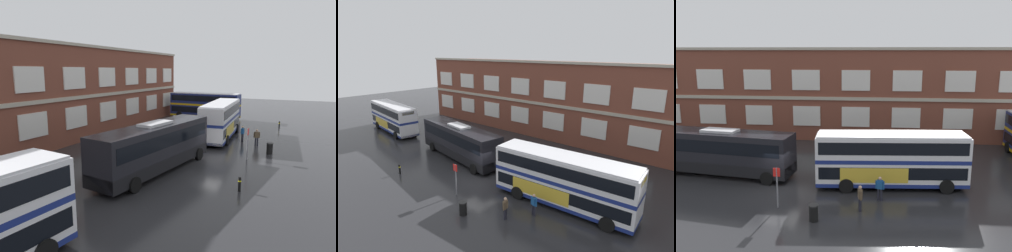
% 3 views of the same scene
% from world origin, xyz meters
% --- Properties ---
extents(ground_plane, '(120.00, 120.00, 0.00)m').
position_xyz_m(ground_plane, '(0.00, 2.00, 0.00)').
color(ground_plane, '#232326').
extents(brick_terminal_building, '(49.37, 8.19, 10.30)m').
position_xyz_m(brick_terminal_building, '(-0.85, 17.98, 5.01)').
color(brick_terminal_building, brown).
rests_on(brick_terminal_building, ground).
extents(double_decker_near, '(11.22, 3.85, 4.07)m').
position_xyz_m(double_decker_near, '(-21.01, 2.76, 2.15)').
color(double_decker_near, silver).
rests_on(double_decker_near, ground).
extents(double_decker_middle, '(11.17, 3.50, 4.07)m').
position_xyz_m(double_decker_middle, '(8.16, 1.08, 2.15)').
color(double_decker_middle, silver).
rests_on(double_decker_middle, ground).
extents(touring_coach, '(12.24, 4.25, 3.80)m').
position_xyz_m(touring_coach, '(-5.47, 2.30, 1.91)').
color(touring_coach, black).
rests_on(touring_coach, ground).
extents(waiting_passenger, '(0.64, 0.34, 1.70)m').
position_xyz_m(waiting_passenger, '(7.36, -1.55, 0.93)').
color(waiting_passenger, black).
rests_on(waiting_passenger, ground).
extents(second_passenger, '(0.33, 0.64, 1.70)m').
position_xyz_m(second_passenger, '(6.12, -3.24, 0.93)').
color(second_passenger, black).
rests_on(second_passenger, ground).
extents(bus_stand_flag, '(0.44, 0.10, 2.70)m').
position_xyz_m(bus_stand_flag, '(0.79, -3.32, 1.64)').
color(bus_stand_flag, slate).
rests_on(bus_stand_flag, ground).
extents(station_litter_bin, '(0.60, 0.60, 1.03)m').
position_xyz_m(station_litter_bin, '(3.43, -4.86, 0.52)').
color(station_litter_bin, black).
rests_on(station_litter_bin, ground).
extents(safety_bollard_east, '(0.19, 0.19, 0.95)m').
position_xyz_m(safety_bollard_east, '(-6.64, -4.28, 0.49)').
color(safety_bollard_east, black).
rests_on(safety_bollard_east, ground).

